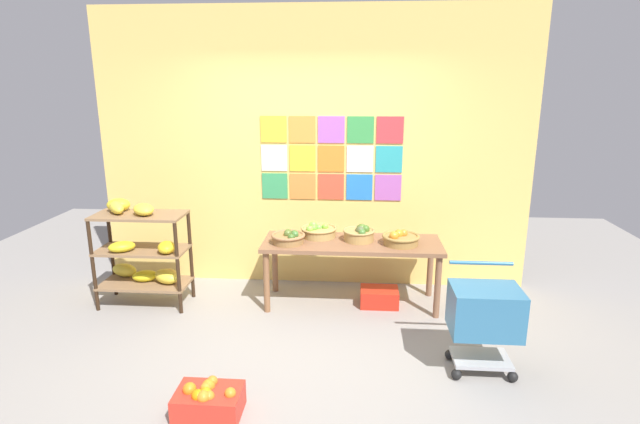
{
  "coord_description": "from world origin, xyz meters",
  "views": [
    {
      "loc": [
        0.47,
        -3.65,
        2.18
      ],
      "look_at": [
        0.15,
        0.65,
        1.05
      ],
      "focal_mm": 27.83,
      "sensor_mm": 36.0,
      "label": 1
    }
  ],
  "objects": [
    {
      "name": "ground",
      "position": [
        0.0,
        0.0,
        0.0
      ],
      "size": [
        9.11,
        9.11,
        0.0
      ],
      "primitive_type": "plane",
      "color": "gray"
    },
    {
      "name": "shopping_cart",
      "position": [
        1.46,
        -0.13,
        0.48
      ],
      "size": [
        0.51,
        0.43,
        0.82
      ],
      "rotation": [
        0.0,
        0.0,
        -0.11
      ],
      "color": "black",
      "rests_on": "ground"
    },
    {
      "name": "banana_shelf_unit",
      "position": [
        -1.63,
        0.86,
        0.57
      ],
      "size": [
        0.88,
        0.48,
        1.07
      ],
      "color": "black",
      "rests_on": "ground"
    },
    {
      "name": "produce_crate_under_table",
      "position": [
        0.72,
        0.99,
        0.08
      ],
      "size": [
        0.38,
        0.28,
        0.17
      ],
      "primitive_type": "cube",
      "color": "red",
      "rests_on": "ground"
    },
    {
      "name": "fruit_basket_centre",
      "position": [
        0.91,
        0.96,
        0.72
      ],
      "size": [
        0.36,
        0.36,
        0.15
      ],
      "color": "olive",
      "rests_on": "display_table"
    },
    {
      "name": "display_table",
      "position": [
        0.44,
        1.01,
        0.58
      ],
      "size": [
        1.75,
        0.62,
        0.66
      ],
      "color": "brown",
      "rests_on": "ground"
    },
    {
      "name": "fruit_basket_back_left",
      "position": [
        0.1,
        1.15,
        0.72
      ],
      "size": [
        0.37,
        0.37,
        0.14
      ],
      "color": "#AA8B4E",
      "rests_on": "display_table"
    },
    {
      "name": "fruit_basket_back_right",
      "position": [
        0.51,
        1.04,
        0.73
      ],
      "size": [
        0.31,
        0.31,
        0.17
      ],
      "color": "#AC8649",
      "rests_on": "display_table"
    },
    {
      "name": "back_wall_with_art",
      "position": [
        0.0,
        1.58,
        1.47
      ],
      "size": [
        4.6,
        0.07,
        2.94
      ],
      "color": "#ECC364",
      "rests_on": "ground"
    },
    {
      "name": "fruit_basket_left",
      "position": [
        -0.18,
        0.91,
        0.72
      ],
      "size": [
        0.33,
        0.33,
        0.14
      ],
      "color": "olive",
      "rests_on": "display_table"
    },
    {
      "name": "orange_crate_foreground",
      "position": [
        -0.5,
        -0.82,
        0.11
      ],
      "size": [
        0.44,
        0.3,
        0.24
      ],
      "color": "red",
      "rests_on": "ground"
    }
  ]
}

